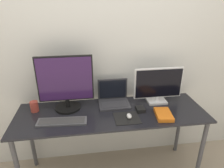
# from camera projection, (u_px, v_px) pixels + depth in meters

# --- Properties ---
(wall_back) EXTENTS (7.00, 0.05, 2.50)m
(wall_back) POSITION_uv_depth(u_px,v_px,m) (107.00, 52.00, 1.99)
(wall_back) COLOR silver
(wall_back) RESTS_ON ground_plane
(desk) EXTENTS (1.77, 0.57, 0.76)m
(desk) POSITION_uv_depth(u_px,v_px,m) (112.00, 120.00, 1.90)
(desk) COLOR black
(desk) RESTS_ON ground_plane
(monitor_left) EXTENTS (0.51, 0.24, 0.52)m
(monitor_left) POSITION_uv_depth(u_px,v_px,m) (66.00, 84.00, 1.83)
(monitor_left) COLOR black
(monitor_left) RESTS_ON desk
(monitor_right) EXTENTS (0.49, 0.13, 0.37)m
(monitor_right) POSITION_uv_depth(u_px,v_px,m) (158.00, 85.00, 1.97)
(monitor_right) COLOR silver
(monitor_right) RESTS_ON desk
(laptop) EXTENTS (0.30, 0.23, 0.24)m
(laptop) POSITION_uv_depth(u_px,v_px,m) (114.00, 98.00, 2.01)
(laptop) COLOR #333338
(laptop) RESTS_ON desk
(keyboard) EXTENTS (0.43, 0.15, 0.02)m
(keyboard) POSITION_uv_depth(u_px,v_px,m) (62.00, 121.00, 1.71)
(keyboard) COLOR #4C4C51
(keyboard) RESTS_ON desk
(mousepad) EXTENTS (0.22, 0.20, 0.00)m
(mousepad) POSITION_uv_depth(u_px,v_px,m) (127.00, 118.00, 1.77)
(mousepad) COLOR black
(mousepad) RESTS_ON desk
(mouse) EXTENTS (0.04, 0.07, 0.04)m
(mouse) POSITION_uv_depth(u_px,v_px,m) (129.00, 116.00, 1.76)
(mouse) COLOR silver
(mouse) RESTS_ON mousepad
(book) EXTENTS (0.16, 0.22, 0.04)m
(book) POSITION_uv_depth(u_px,v_px,m) (164.00, 115.00, 1.80)
(book) COLOR orange
(book) RESTS_ON desk
(mug) EXTENTS (0.07, 0.07, 0.10)m
(mug) POSITION_uv_depth(u_px,v_px,m) (34.00, 106.00, 1.87)
(mug) COLOR #99382D
(mug) RESTS_ON desk
(power_brick) EXTENTS (0.08, 0.10, 0.04)m
(power_brick) POSITION_uv_depth(u_px,v_px,m) (140.00, 109.00, 1.88)
(power_brick) COLOR black
(power_brick) RESTS_ON desk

